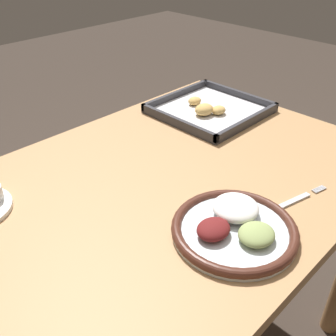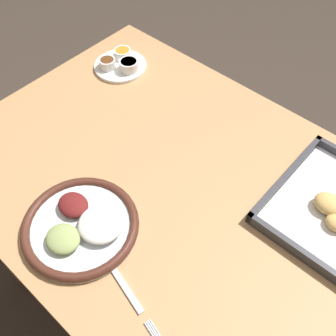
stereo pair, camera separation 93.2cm
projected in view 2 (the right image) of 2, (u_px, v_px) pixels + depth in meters
ground_plane at (172, 295)px, 1.47m from camera, size 8.00×8.00×0.00m
dining_table at (174, 209)px, 1.00m from camera, size 1.05×0.75×0.73m
dinner_plate at (82, 226)px, 0.81m from camera, size 0.24×0.24×0.04m
fork at (125, 287)px, 0.74m from camera, size 0.20×0.06×0.00m
saucer_plate at (121, 63)px, 1.14m from camera, size 0.15×0.15×0.04m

